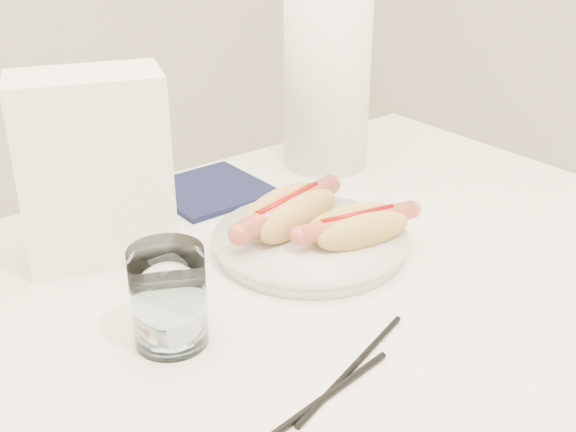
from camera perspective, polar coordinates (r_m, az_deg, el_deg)
table at (r=0.80m, az=-1.58°, el=-11.05°), size 1.20×0.80×0.75m
plate at (r=0.88m, az=1.76°, el=-2.24°), size 0.30×0.30×0.02m
hotdog_left at (r=0.88m, az=0.02°, el=0.23°), size 0.18×0.10×0.05m
hotdog_right at (r=0.86m, az=5.51°, el=-0.88°), size 0.16×0.08×0.04m
water_glass at (r=0.71m, az=-9.42°, el=-6.35°), size 0.07×0.07×0.10m
chopstick_near at (r=0.64m, az=1.62°, el=-15.05°), size 0.21×0.04×0.01m
chopstick_far at (r=0.69m, az=5.17°, el=-11.82°), size 0.18×0.07×0.01m
napkin_box at (r=0.86m, az=-15.06°, el=3.63°), size 0.19×0.15×0.22m
navy_napkin at (r=1.05m, az=-6.19°, el=2.06°), size 0.15×0.15×0.01m
paper_towel_roll at (r=1.11m, az=3.11°, el=11.31°), size 0.17×0.17×0.29m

